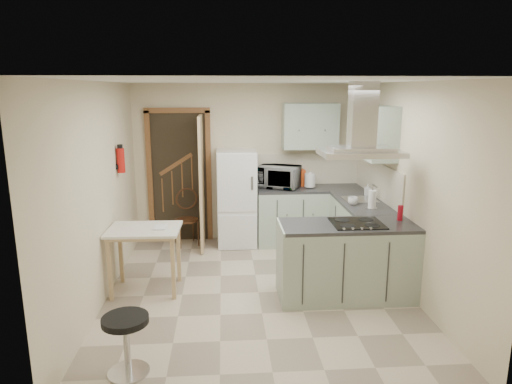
{
  "coord_description": "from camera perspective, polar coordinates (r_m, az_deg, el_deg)",
  "views": [
    {
      "loc": [
        -0.4,
        -5.12,
        2.42
      ],
      "look_at": [
        0.0,
        0.45,
        1.15
      ],
      "focal_mm": 32.0,
      "sensor_mm": 36.0,
      "label": 1
    }
  ],
  "objects": [
    {
      "name": "hob",
      "position": [
        5.38,
        12.51,
        -3.83
      ],
      "size": [
        0.58,
        0.5,
        0.01
      ],
      "primitive_type": "cube",
      "color": "black",
      "rests_on": "peninsula"
    },
    {
      "name": "floor",
      "position": [
        5.68,
        0.3,
        -12.42
      ],
      "size": [
        4.2,
        4.2,
        0.0
      ],
      "primitive_type": "plane",
      "color": "#C6B39A",
      "rests_on": "ground"
    },
    {
      "name": "right_wall",
      "position": [
        5.69,
        18.7,
        0.27
      ],
      "size": [
        0.0,
        4.2,
        4.2
      ],
      "primitive_type": "plane",
      "rotation": [
        1.57,
        0.0,
        -1.57
      ],
      "color": "beige",
      "rests_on": "floor"
    },
    {
      "name": "sink",
      "position": [
        6.54,
        12.88,
        -0.91
      ],
      "size": [
        0.45,
        0.4,
        0.01
      ],
      "primitive_type": "cube",
      "color": "silver",
      "rests_on": "counter_right"
    },
    {
      "name": "counter_back",
      "position": [
        7.27,
        4.4,
        -2.94
      ],
      "size": [
        1.08,
        0.6,
        0.9
      ],
      "primitive_type": "cube",
      "color": "#9EB2A0",
      "rests_on": "floor"
    },
    {
      "name": "soap_bottle",
      "position": [
        6.82,
        13.78,
        0.3
      ],
      "size": [
        0.08,
        0.08,
        0.17
      ],
      "primitive_type": "imported",
      "rotation": [
        0.0,
        0.0,
        0.0
      ],
      "color": "#ADAFB9",
      "rests_on": "counter_right"
    },
    {
      "name": "cereal_box",
      "position": [
        7.32,
        5.78,
        1.82
      ],
      "size": [
        0.09,
        0.18,
        0.26
      ],
      "primitive_type": "cube",
      "rotation": [
        0.0,
        0.0,
        0.1
      ],
      "color": "#D34918",
      "rests_on": "counter_back"
    },
    {
      "name": "ceiling",
      "position": [
        5.13,
        0.33,
        13.71
      ],
      "size": [
        4.2,
        4.2,
        0.0
      ],
      "primitive_type": "plane",
      "rotation": [
        3.14,
        0.0,
        0.0
      ],
      "color": "silver",
      "rests_on": "back_wall"
    },
    {
      "name": "back_wall",
      "position": [
        7.32,
        -0.96,
        3.62
      ],
      "size": [
        3.6,
        0.0,
        3.6
      ],
      "primitive_type": "plane",
      "rotation": [
        1.57,
        0.0,
        0.0
      ],
      "color": "beige",
      "rests_on": "floor"
    },
    {
      "name": "splashback",
      "position": [
        7.44,
        6.46,
        2.91
      ],
      "size": [
        1.68,
        0.02,
        0.5
      ],
      "primitive_type": "cube",
      "color": "beige",
      "rests_on": "counter_back"
    },
    {
      "name": "wall_cabinet_right",
      "position": [
        6.33,
        14.66,
        7.24
      ],
      "size": [
        0.35,
        0.9,
        0.7
      ],
      "primitive_type": "cube",
      "color": "#9EB2A0",
      "rests_on": "right_wall"
    },
    {
      "name": "left_wall",
      "position": [
        5.43,
        -18.97,
        -0.33
      ],
      "size": [
        0.0,
        4.2,
        4.2
      ],
      "primitive_type": "plane",
      "rotation": [
        1.57,
        0.0,
        1.57
      ],
      "color": "beige",
      "rests_on": "floor"
    },
    {
      "name": "peninsula",
      "position": [
        5.5,
        11.27,
        -8.42
      ],
      "size": [
        1.55,
        0.65,
        0.9
      ],
      "primitive_type": "cube",
      "color": "#9EB2A0",
      "rests_on": "floor"
    },
    {
      "name": "counter_right",
      "position": [
        6.82,
        12.27,
        -4.28
      ],
      "size": [
        0.6,
        1.95,
        0.9
      ],
      "primitive_type": "cube",
      "color": "#9EB2A0",
      "rests_on": "floor"
    },
    {
      "name": "doorway",
      "position": [
        7.35,
        -9.54,
        1.9
      ],
      "size": [
        1.1,
        0.12,
        2.1
      ],
      "primitive_type": "cube",
      "color": "brown",
      "rests_on": "floor"
    },
    {
      "name": "stool",
      "position": [
        4.28,
        -15.84,
        -17.9
      ],
      "size": [
        0.45,
        0.45,
        0.53
      ],
      "primitive_type": "cylinder",
      "rotation": [
        0.0,
        0.0,
        -0.15
      ],
      "color": "black",
      "rests_on": "floor"
    },
    {
      "name": "paper_towel",
      "position": [
        6.08,
        14.32,
        -0.87
      ],
      "size": [
        0.13,
        0.13,
        0.25
      ],
      "primitive_type": "cylinder",
      "rotation": [
        0.0,
        0.0,
        0.4
      ],
      "color": "white",
      "rests_on": "counter_right"
    },
    {
      "name": "fridge",
      "position": [
        7.12,
        -2.42,
        -0.76
      ],
      "size": [
        0.6,
        0.6,
        1.5
      ],
      "primitive_type": "cube",
      "color": "white",
      "rests_on": "floor"
    },
    {
      "name": "red_bottle",
      "position": [
        5.63,
        17.58,
        -2.51
      ],
      "size": [
        0.08,
        0.08,
        0.18
      ],
      "primitive_type": "cylinder",
      "rotation": [
        0.0,
        0.0,
        -0.34
      ],
      "color": "#B00F1F",
      "rests_on": "peninsula"
    },
    {
      "name": "kettle",
      "position": [
        7.17,
        6.75,
        1.5
      ],
      "size": [
        0.19,
        0.19,
        0.25
      ],
      "primitive_type": "cylinder",
      "rotation": [
        0.0,
        0.0,
        -0.1
      ],
      "color": "white",
      "rests_on": "counter_back"
    },
    {
      "name": "drop_leaf_table",
      "position": [
        5.74,
        -13.61,
        -8.21
      ],
      "size": [
        0.87,
        0.66,
        0.79
      ],
      "primitive_type": "cube",
      "rotation": [
        0.0,
        0.0,
        -0.03
      ],
      "color": "tan",
      "rests_on": "floor"
    },
    {
      "name": "fire_extinguisher",
      "position": [
        6.23,
        -16.55,
        3.8
      ],
      "size": [
        0.1,
        0.1,
        0.32
      ],
      "primitive_type": "cylinder",
      "color": "#B2140F",
      "rests_on": "left_wall"
    },
    {
      "name": "wall_cabinet_back",
      "position": [
        7.19,
        6.76,
        8.19
      ],
      "size": [
        0.85,
        0.35,
        0.7
      ],
      "primitive_type": "cube",
      "color": "#9EB2A0",
      "rests_on": "back_wall"
    },
    {
      "name": "extractor_hood",
      "position": [
        5.21,
        12.94,
        4.78
      ],
      "size": [
        0.9,
        0.55,
        0.1
      ],
      "primitive_type": "cube",
      "color": "silver",
      "rests_on": "ceiling"
    },
    {
      "name": "bentwood_chair",
      "position": [
        7.24,
        -8.68,
        -3.49
      ],
      "size": [
        0.46,
        0.46,
        0.81
      ],
      "primitive_type": "cube",
      "rotation": [
        0.0,
        0.0,
        0.34
      ],
      "color": "#52211B",
      "rests_on": "floor"
    },
    {
      "name": "microwave",
      "position": [
        7.14,
        2.88,
        1.92
      ],
      "size": [
        0.74,
        0.64,
        0.34
      ],
      "primitive_type": "imported",
      "rotation": [
        0.0,
        0.0,
        -0.42
      ],
      "color": "black",
      "rests_on": "counter_back"
    },
    {
      "name": "book",
      "position": [
        5.58,
        -12.69,
        -3.96
      ],
      "size": [
        0.16,
        0.21,
        0.09
      ],
      "primitive_type": "imported",
      "rotation": [
        0.0,
        0.0,
        -0.05
      ],
      "color": "maroon",
      "rests_on": "drop_leaf_table"
    },
    {
      "name": "cup",
      "position": [
        6.22,
        12.02,
        -1.11
      ],
      "size": [
        0.16,
        0.16,
        0.11
      ],
      "primitive_type": "imported",
      "rotation": [
        0.0,
        0.0,
        -0.23
      ],
      "color": "silver",
      "rests_on": "counter_right"
    }
  ]
}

